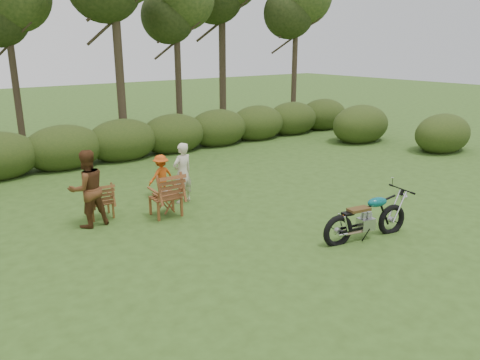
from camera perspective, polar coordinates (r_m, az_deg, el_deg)
ground at (r=9.60m, az=8.28°, el=-7.59°), size 80.00×80.00×0.00m
tree_line at (r=17.24m, az=-14.33°, el=15.67°), size 22.52×11.62×8.14m
motorcycle at (r=10.06m, az=14.93°, el=-6.85°), size 2.07×1.11×1.12m
lawn_chair_right at (r=11.09m, az=-8.97°, el=-4.27°), size 0.78×0.78×1.06m
lawn_chair_left at (r=11.30m, az=-16.52°, el=-4.38°), size 0.63×0.63×0.85m
side_table at (r=11.07m, az=-9.02°, el=-2.88°), size 0.51×0.43×0.52m
cup at (r=10.99m, az=-9.16°, el=-1.32°), size 0.15×0.15×0.10m
adult_a at (r=11.92m, az=-6.90°, el=-2.70°), size 0.62×0.46×1.53m
adult_b at (r=10.86m, az=-17.72°, el=-5.33°), size 0.87×0.71×1.71m
child at (r=12.47m, az=-9.46°, el=-1.95°), size 0.76×0.49×1.11m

